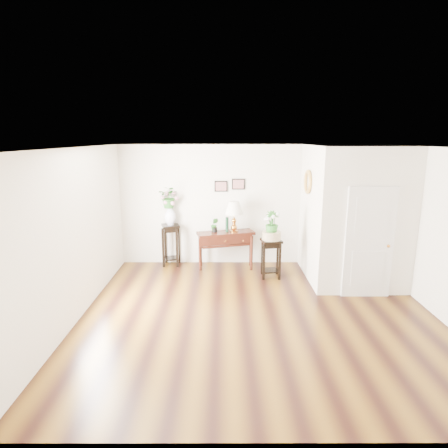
{
  "coord_description": "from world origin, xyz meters",
  "views": [
    {
      "loc": [
        -0.59,
        -5.87,
        2.96
      ],
      "look_at": [
        -0.58,
        1.3,
        1.29
      ],
      "focal_mm": 30.0,
      "sensor_mm": 36.0,
      "label": 1
    }
  ],
  "objects_px": {
    "plant_stand_a": "(171,245)",
    "plant_stand_b": "(271,258)",
    "console_table": "(226,250)",
    "table_lamp": "(234,217)"
  },
  "relations": [
    {
      "from": "console_table",
      "to": "plant_stand_b",
      "type": "relative_size",
      "value": 1.54
    },
    {
      "from": "plant_stand_a",
      "to": "plant_stand_b",
      "type": "bearing_deg",
      "value": -19.37
    },
    {
      "from": "table_lamp",
      "to": "plant_stand_a",
      "type": "bearing_deg",
      "value": 171.87
    },
    {
      "from": "table_lamp",
      "to": "plant_stand_b",
      "type": "xyz_separation_m",
      "value": [
        0.78,
        -0.58,
        -0.79
      ]
    },
    {
      "from": "console_table",
      "to": "plant_stand_b",
      "type": "distance_m",
      "value": 1.13
    },
    {
      "from": "console_table",
      "to": "plant_stand_a",
      "type": "height_order",
      "value": "plant_stand_a"
    },
    {
      "from": "console_table",
      "to": "table_lamp",
      "type": "relative_size",
      "value": 1.82
    },
    {
      "from": "table_lamp",
      "to": "console_table",
      "type": "bearing_deg",
      "value": 180.0
    },
    {
      "from": "plant_stand_a",
      "to": "plant_stand_b",
      "type": "xyz_separation_m",
      "value": [
        2.25,
        -0.79,
        -0.07
      ]
    },
    {
      "from": "table_lamp",
      "to": "plant_stand_b",
      "type": "distance_m",
      "value": 1.25
    }
  ]
}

